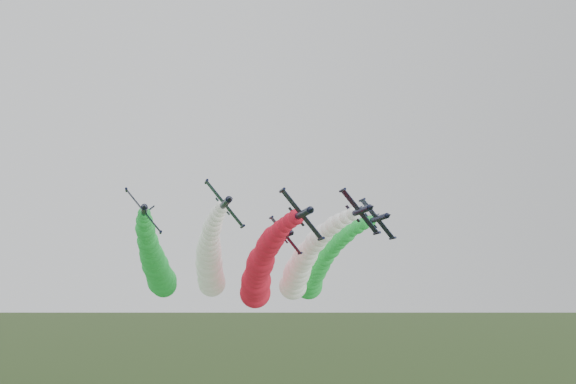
% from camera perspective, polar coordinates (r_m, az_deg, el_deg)
% --- Properties ---
extents(jet_lead, '(12.66, 71.86, 17.83)m').
position_cam_1_polar(jet_lead, '(123.23, -2.97, -8.39)').
color(jet_lead, black).
rests_on(jet_lead, ground).
extents(jet_inner_left, '(12.35, 71.56, 17.52)m').
position_cam_1_polar(jet_inner_left, '(130.35, -7.89, -7.33)').
color(jet_inner_left, black).
rests_on(jet_inner_left, ground).
extents(jet_inner_right, '(12.55, 71.75, 17.72)m').
position_cam_1_polar(jet_inner_right, '(132.93, 1.29, -7.76)').
color(jet_inner_right, black).
rests_on(jet_inner_right, ground).
extents(jet_outer_left, '(12.26, 71.46, 17.43)m').
position_cam_1_polar(jet_outer_left, '(138.22, -13.16, -7.49)').
color(jet_outer_left, black).
rests_on(jet_outer_left, ground).
extents(jet_outer_right, '(12.83, 72.03, 18.00)m').
position_cam_1_polar(jet_outer_right, '(144.92, 2.93, -7.93)').
color(jet_outer_right, black).
rests_on(jet_outer_right, ground).
extents(jet_trail, '(12.31, 71.51, 17.48)m').
position_cam_1_polar(jet_trail, '(150.46, -3.33, -8.72)').
color(jet_trail, black).
rests_on(jet_trail, ground).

